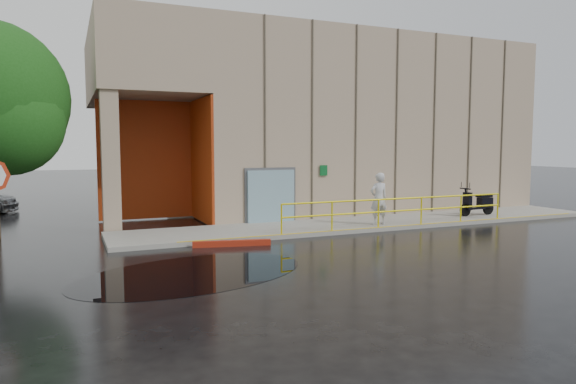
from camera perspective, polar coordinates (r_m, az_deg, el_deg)
name	(u,v)px	position (r m, az deg, el deg)	size (l,w,h in m)	color
ground	(341,256)	(14.60, 5.89, -7.06)	(120.00, 120.00, 0.00)	black
sidewalk	(374,223)	(20.42, 9.56, -3.40)	(20.00, 3.00, 0.15)	gray
building	(324,124)	(26.39, 4.02, 7.56)	(20.00, 10.17, 8.00)	tan
guardrail	(400,211)	(19.37, 12.37, -2.10)	(9.56, 0.06, 1.03)	yellow
person	(379,199)	(19.38, 10.04, -0.74)	(0.71, 0.47, 1.94)	silver
scooter	(478,196)	(23.10, 20.33, -0.43)	(1.86, 0.68, 1.43)	black
red_curb	(232,243)	(15.95, -6.26, -5.70)	(2.40, 0.18, 0.18)	#9B2210
puddle	(193,273)	(12.78, -10.56, -8.88)	(5.92, 3.64, 0.01)	black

